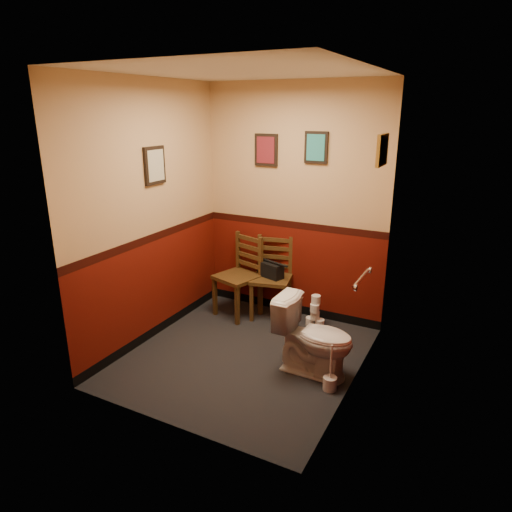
% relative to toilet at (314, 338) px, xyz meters
% --- Properties ---
extents(floor, '(2.20, 2.40, 0.00)m').
position_rel_toilet_xyz_m(floor, '(-0.72, -0.04, -0.37)').
color(floor, black).
rests_on(floor, ground).
extents(ceiling, '(2.20, 2.40, 0.00)m').
position_rel_toilet_xyz_m(ceiling, '(-0.72, -0.04, 2.33)').
color(ceiling, silver).
rests_on(ceiling, ground).
extents(wall_back, '(2.20, 0.00, 2.70)m').
position_rel_toilet_xyz_m(wall_back, '(-0.72, 1.16, 0.98)').
color(wall_back, '#550F07').
rests_on(wall_back, ground).
extents(wall_front, '(2.20, 0.00, 2.70)m').
position_rel_toilet_xyz_m(wall_front, '(-0.72, -1.24, 0.98)').
color(wall_front, '#550F07').
rests_on(wall_front, ground).
extents(wall_left, '(0.00, 2.40, 2.70)m').
position_rel_toilet_xyz_m(wall_left, '(-1.82, -0.04, 0.98)').
color(wall_left, '#550F07').
rests_on(wall_left, ground).
extents(wall_right, '(0.00, 2.40, 2.70)m').
position_rel_toilet_xyz_m(wall_right, '(0.38, -0.04, 0.98)').
color(wall_right, '#550F07').
rests_on(wall_right, ground).
extents(grab_bar, '(0.05, 0.56, 0.06)m').
position_rel_toilet_xyz_m(grab_bar, '(0.35, 0.21, 0.58)').
color(grab_bar, silver).
rests_on(grab_bar, wall_right).
extents(framed_print_back_a, '(0.28, 0.04, 0.36)m').
position_rel_toilet_xyz_m(framed_print_back_a, '(-1.07, 1.14, 1.58)').
color(framed_print_back_a, black).
rests_on(framed_print_back_a, wall_back).
extents(framed_print_back_b, '(0.26, 0.04, 0.34)m').
position_rel_toilet_xyz_m(framed_print_back_b, '(-0.47, 1.14, 1.63)').
color(framed_print_back_b, black).
rests_on(framed_print_back_b, wall_back).
extents(framed_print_left, '(0.04, 0.30, 0.38)m').
position_rel_toilet_xyz_m(framed_print_left, '(-1.80, 0.06, 1.48)').
color(framed_print_left, black).
rests_on(framed_print_left, wall_left).
extents(framed_print_right, '(0.04, 0.34, 0.28)m').
position_rel_toilet_xyz_m(framed_print_right, '(0.36, 0.56, 1.68)').
color(framed_print_right, olive).
rests_on(framed_print_right, wall_right).
extents(toilet, '(0.75, 0.43, 0.73)m').
position_rel_toilet_xyz_m(toilet, '(0.00, 0.00, 0.00)').
color(toilet, white).
rests_on(toilet, floor).
extents(toilet_brush, '(0.12, 0.12, 0.45)m').
position_rel_toilet_xyz_m(toilet_brush, '(0.23, -0.20, -0.29)').
color(toilet_brush, silver).
rests_on(toilet_brush, floor).
extents(chair_left, '(0.57, 0.57, 0.97)m').
position_rel_toilet_xyz_m(chair_left, '(-1.26, 0.83, 0.12)').
color(chair_left, '#4B3116').
rests_on(chair_left, floor).
extents(chair_right, '(0.54, 0.54, 0.96)m').
position_rel_toilet_xyz_m(chair_right, '(-0.90, 0.98, 0.11)').
color(chair_right, '#4B3116').
rests_on(chair_right, floor).
extents(handbag, '(0.31, 0.22, 0.21)m').
position_rel_toilet_xyz_m(handbag, '(-0.89, 0.94, 0.22)').
color(handbag, black).
rests_on(handbag, chair_right).
extents(tp_stack, '(0.22, 0.13, 0.38)m').
position_rel_toilet_xyz_m(tp_stack, '(-0.32, 0.91, -0.20)').
color(tp_stack, silver).
rests_on(tp_stack, floor).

